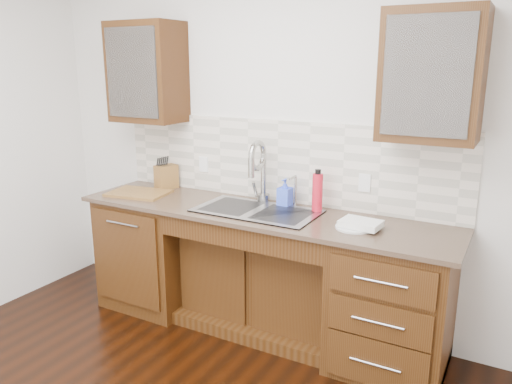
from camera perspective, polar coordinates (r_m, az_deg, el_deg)
The scene contains 23 objects.
wall_back at distance 3.66m, azimuth 3.03°, elevation 5.93°, with size 4.00×0.10×2.70m, color silver.
base_cabinet_left at distance 4.11m, azimuth -11.49°, elevation -6.52°, with size 0.70×0.62×0.88m, color #593014.
base_cabinet_center at distance 3.72m, azimuth 0.98°, elevation -10.05°, with size 1.20×0.44×0.70m, color #593014.
base_cabinet_right at distance 3.31m, azimuth 15.29°, elevation -12.16°, with size 0.70×0.62×0.88m, color #593014.
countertop at distance 3.44m, azimuth 0.20°, elevation -2.41°, with size 2.70×0.65×0.03m, color #84705B.
backsplash at distance 3.63m, azimuth 2.58°, elevation 3.55°, with size 2.70×0.02×0.59m, color beige.
sink at distance 3.44m, azimuth 0.08°, elevation -3.59°, with size 0.84×0.46×0.19m, color #9E9EA5.
faucet at distance 3.60m, azimuth 0.86°, elevation 1.90°, with size 0.04×0.04×0.40m, color #999993.
filter_tap at distance 3.52m, azimuth 4.53°, elevation 0.23°, with size 0.02×0.02×0.24m, color #999993.
upper_cabinet_left at distance 4.02m, azimuth -12.32°, elevation 13.20°, with size 0.55×0.34×0.75m, color #593014.
upper_cabinet_right at distance 3.09m, azimuth 19.51°, elevation 12.40°, with size 0.55×0.34×0.75m, color #593014.
outlet_left at distance 3.96m, azimuth -6.00°, elevation 3.16°, with size 0.08×0.01×0.12m, color white.
outlet_right at distance 3.41m, azimuth 12.31°, elevation 1.03°, with size 0.08×0.01×0.12m, color white.
soap_bottle at distance 3.52m, azimuth 3.33°, elevation -0.07°, with size 0.09×0.09×0.20m, color blue.
water_bottle at distance 3.40m, azimuth 7.03°, elevation -0.12°, with size 0.07×0.07×0.27m, color red.
plate at distance 3.13m, azimuth 11.16°, elevation -3.99°, with size 0.23×0.23×0.01m, color silver.
dish_towel at distance 3.12m, azimuth 11.89°, elevation -3.54°, with size 0.24×0.18×0.04m, color silver.
knife_block at distance 4.09m, azimuth -10.21°, elevation 1.73°, with size 0.10×0.17×0.19m, color brown.
cutting_board at distance 3.96m, azimuth -13.25°, elevation -0.12°, with size 0.44×0.31×0.02m, color #A57F3D.
cup_left_a at distance 4.05m, azimuth -12.78°, elevation 12.43°, with size 0.12×0.12×0.09m, color silver.
cup_left_b at distance 3.96m, azimuth -11.34°, elevation 12.43°, with size 0.10×0.10×0.09m, color white.
cup_right_a at distance 3.10m, azimuth 18.13°, elevation 11.58°, with size 0.13×0.13×0.10m, color white.
cup_right_b at distance 3.08m, azimuth 21.06°, elevation 11.18°, with size 0.09×0.09×0.08m, color white.
Camera 1 is at (1.57, -1.46, 1.90)m, focal length 35.00 mm.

